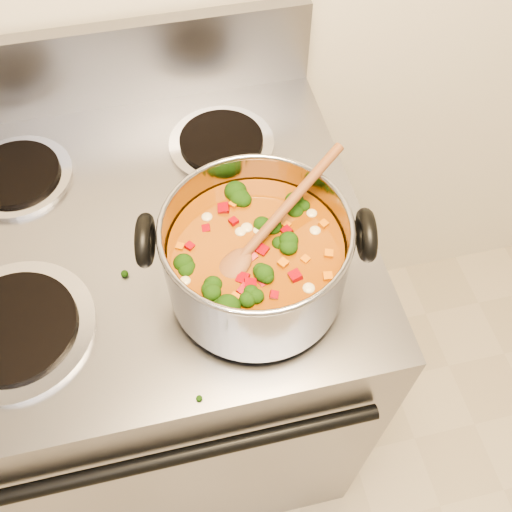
{
  "coord_description": "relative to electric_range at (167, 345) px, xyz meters",
  "views": [
    {
      "loc": [
        0.01,
        0.57,
        1.67
      ],
      "look_at": [
        0.11,
        1.0,
        1.01
      ],
      "focal_mm": 40.0,
      "sensor_mm": 36.0,
      "label": 1
    }
  ],
  "objects": [
    {
      "name": "stockpot",
      "position": [
        0.17,
        -0.16,
        0.54
      ],
      "size": [
        0.32,
        0.26,
        0.16
      ],
      "rotation": [
        0.0,
        0.0,
        -0.19
      ],
      "color": "#9C9CA3",
      "rests_on": "electric_range"
    },
    {
      "name": "cooktop_crumbs",
      "position": [
        0.2,
        -0.18,
        0.46
      ],
      "size": [
        0.32,
        0.3,
        0.01
      ],
      "color": "black",
      "rests_on": "electric_range"
    },
    {
      "name": "electric_range",
      "position": [
        0.0,
        0.0,
        0.0
      ],
      "size": [
        0.76,
        0.69,
        1.08
      ],
      "color": "gray",
      "rests_on": "ground"
    },
    {
      "name": "wooden_spoon",
      "position": [
        0.18,
        -0.15,
        0.58
      ],
      "size": [
        0.22,
        0.16,
        0.09
      ],
      "rotation": [
        0.0,
        0.0,
        0.6
      ],
      "color": "brown",
      "rests_on": "stockpot"
    }
  ]
}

